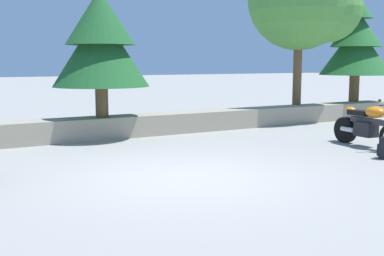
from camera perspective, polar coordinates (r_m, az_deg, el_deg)
ground_plane at (r=8.35m, az=-0.85°, el=-5.78°), size 120.00×120.00×0.00m
stone_wall at (r=12.64m, az=-11.45°, el=-0.03°), size 36.00×0.80×0.55m
motorcycle_orange_centre at (r=11.88m, az=20.01°, el=0.19°), size 0.67×2.07×1.18m
pine_tree_mid_left at (r=12.64m, az=-10.71°, el=10.05°), size 2.44×2.44×3.20m
leafy_tree_mid_right at (r=16.56m, az=13.18°, el=14.39°), size 3.53×3.36×5.14m
pine_tree_far_right at (r=18.31m, az=18.70°, el=9.54°), size 2.49×2.49×3.70m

